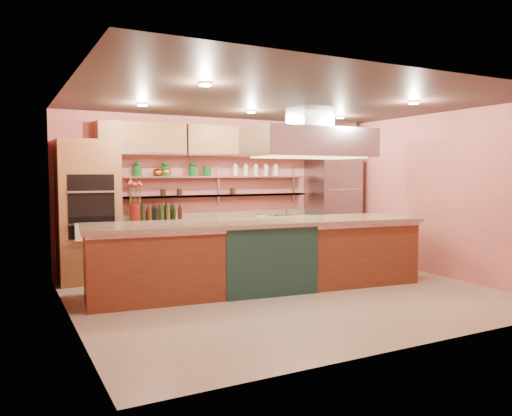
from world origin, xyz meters
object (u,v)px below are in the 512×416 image
island (259,255)px  refrigerator (333,208)px  green_canister (207,171)px  kitchen_scale (260,215)px  copper_kettle (158,172)px  flower_vase (136,213)px

island → refrigerator: bearing=39.2°
green_canister → kitchen_scale: bearing=-12.5°
kitchen_scale → copper_kettle: size_ratio=0.95×
refrigerator → island: size_ratio=0.42×
flower_vase → kitchen_scale: flower_vase is taller
flower_vase → green_canister: bearing=9.1°
green_canister → flower_vase: bearing=-170.9°
island → copper_kettle: size_ratio=30.15×
refrigerator → flower_vase: size_ratio=6.43×
flower_vase → green_canister: (1.38, 0.22, 0.71)m
flower_vase → green_canister: size_ratio=1.80×
kitchen_scale → flower_vase: bearing=156.6°
island → copper_kettle: (-1.02, 1.89, 1.26)m
flower_vase → copper_kettle: 0.85m
refrigerator → copper_kettle: bearing=176.3°
copper_kettle → green_canister: green_canister is taller
copper_kettle → refrigerator: bearing=-3.7°
flower_vase → copper_kettle: (0.45, 0.22, 0.69)m
copper_kettle → green_canister: 0.93m
flower_vase → kitchen_scale: 2.37m
flower_vase → copper_kettle: size_ratio=1.95×
kitchen_scale → green_canister: green_canister is taller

